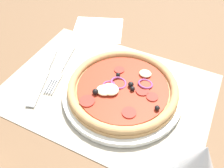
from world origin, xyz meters
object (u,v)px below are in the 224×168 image
at_px(wine_glass, 198,164).
at_px(plate, 122,94).
at_px(fork, 60,71).
at_px(napkin, 98,29).
at_px(knife, 43,76).
at_px(pizza, 122,89).

bearing_deg(wine_glass, plate, -38.48).
bearing_deg(plate, wine_glass, 141.52).
relative_size(fork, napkin, 1.19).
xyz_separation_m(plate, knife, (0.20, 0.03, -0.00)).
height_order(pizza, napkin, pizza).
relative_size(plate, knife, 1.42).
bearing_deg(napkin, fork, 91.73).
height_order(pizza, fork, pizza).
xyz_separation_m(fork, knife, (0.03, 0.03, 0.00)).
bearing_deg(wine_glass, knife, -16.99).
distance_m(pizza, wine_glass, 0.24).
height_order(plate, fork, plate).
bearing_deg(knife, wine_glass, 53.60).
relative_size(pizza, napkin, 1.68).
xyz_separation_m(plate, pizza, (0.00, 0.00, 0.02)).
distance_m(pizza, fork, 0.18).
distance_m(fork, napkin, 0.21).
distance_m(fork, knife, 0.04).
xyz_separation_m(plate, wine_glass, (-0.18, 0.15, 0.09)).
height_order(fork, napkin, fork).
bearing_deg(pizza, napkin, -50.36).
bearing_deg(pizza, wine_glass, 141.57).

